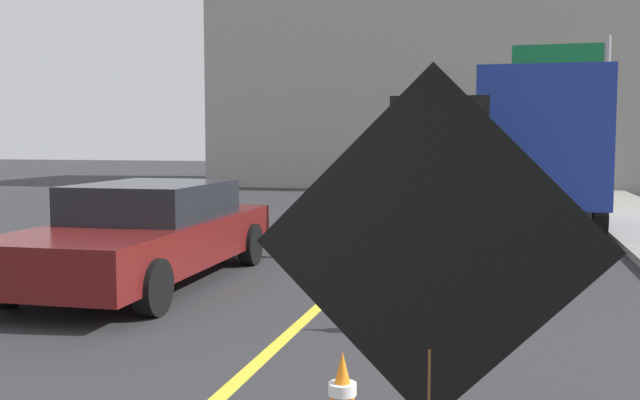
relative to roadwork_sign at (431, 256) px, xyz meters
The scene contains 10 objects.
lane_center_stripe 4.74m from the roadwork_sign, 113.31° to the left, with size 0.14×36.00×0.01m, color yellow.
roadwork_sign is the anchor object (origin of this frame).
arrow_board_trailer 8.80m from the roadwork_sign, 94.67° to the left, with size 1.60×1.88×2.70m.
box_truck 13.56m from the roadwork_sign, 86.07° to the left, with size 2.72×7.13×3.33m.
pickup_car 7.40m from the roadwork_sign, 127.37° to the left, with size 2.19×5.23×1.38m.
highway_guide_sign 19.77m from the roadwork_sign, 82.89° to the left, with size 2.79×0.18×5.00m.
far_building_block 29.56m from the roadwork_sign, 95.08° to the left, with size 18.28×8.67×8.95m, color gray.
traffic_cone_near_sign 1.92m from the roadwork_sign, 117.53° to the left, with size 0.36×0.36×0.59m.
traffic_cone_mid_lane 4.30m from the roadwork_sign, 101.00° to the left, with size 0.36×0.36×0.76m.
traffic_cone_far_lane 7.21m from the roadwork_sign, 98.94° to the left, with size 0.36×0.36×0.68m.
Camera 1 is at (2.09, -1.38, 2.00)m, focal length 40.63 mm.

